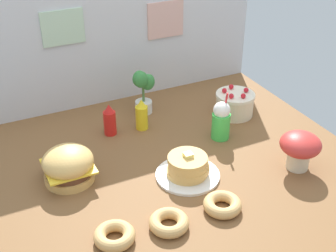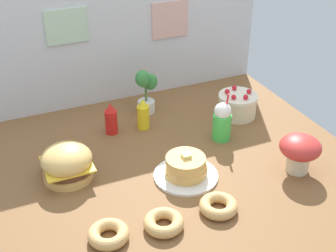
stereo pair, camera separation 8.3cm
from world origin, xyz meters
The scene contains 13 objects.
ground_plane centered at (0.00, 0.00, -0.01)m, with size 2.01×1.74×0.02m, color brown.
back_wall centered at (0.00, 0.87, 0.43)m, with size 2.01×0.04×0.86m.
burger centered at (-0.54, 0.12, 0.09)m, with size 0.26×0.26×0.19m.
pancake_stack centered at (0.02, -0.13, 0.05)m, with size 0.34×0.34×0.14m.
layer_cake centered at (0.60, 0.33, 0.08)m, with size 0.25×0.25×0.18m.
ketchup_bottle centered at (-0.19, 0.45, 0.09)m, with size 0.07×0.07×0.20m.
mustard_bottle centered at (0.00, 0.43, 0.09)m, with size 0.07×0.07×0.20m.
cream_soda_cup centered at (0.37, 0.13, 0.12)m, with size 0.11×0.11×0.30m.
donut_pink_glaze centered at (-0.48, -0.39, 0.03)m, with size 0.18×0.18×0.06m.
donut_chocolate centered at (-0.23, -0.42, 0.03)m, with size 0.18×0.18×0.06m.
donut_vanilla centered at (0.05, -0.42, 0.03)m, with size 0.18×0.18×0.06m.
potted_plant centered at (0.09, 0.61, 0.16)m, with size 0.15×0.12×0.30m.
mushroom_stool centered at (0.59, -0.31, 0.13)m, with size 0.22×0.22×0.21m.
Camera 1 is at (-0.92, -1.83, 1.47)m, focal length 49.59 mm.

